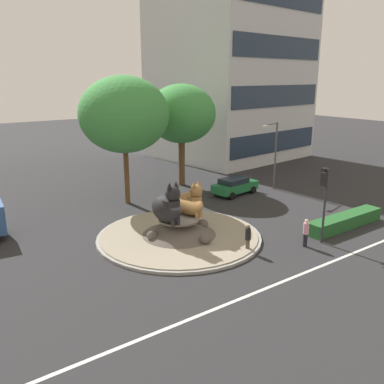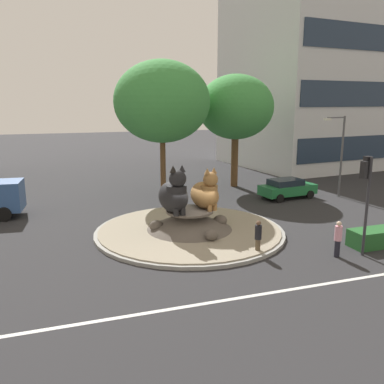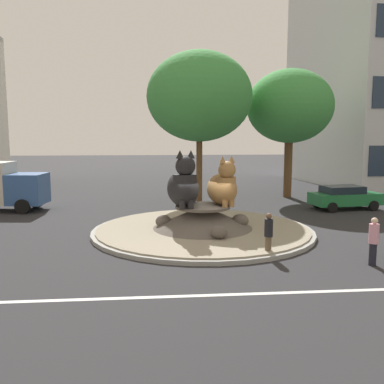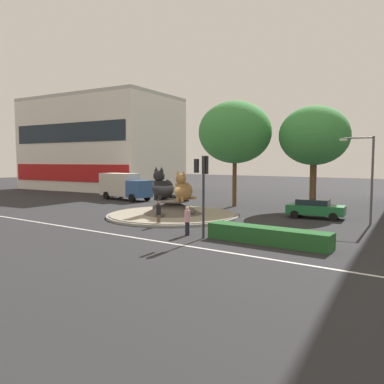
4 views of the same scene
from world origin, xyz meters
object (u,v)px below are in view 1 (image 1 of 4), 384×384
object	(u,v)px
office_tower	(231,27)
pedestrian_pink_shirt	(306,232)
traffic_light_mast	(324,189)
broadleaf_tree_behind_island	(181,114)
pedestrian_black_shirt	(248,238)
cat_statue_tabby	(191,202)
cat_statue_black	(168,207)
second_tree_near_tower	(124,115)
sedan_on_far_lane	(235,186)
streetlight_arm	(274,150)

from	to	relation	value
office_tower	pedestrian_pink_shirt	bearing A→B (deg)	-127.79
traffic_light_mast	pedestrian_pink_shirt	world-z (taller)	traffic_light_mast
broadleaf_tree_behind_island	pedestrian_black_shirt	xyz separation A→B (m)	(-5.70, -15.46, -5.88)
office_tower	pedestrian_black_shirt	distance (m)	34.85
cat_statue_tabby	office_tower	xyz separation A→B (m)	(20.51, 20.38, 13.79)
office_tower	cat_statue_tabby	bearing A→B (deg)	-141.64
cat_statue_black	pedestrian_pink_shirt	bearing A→B (deg)	42.59
second_tree_near_tower	pedestrian_pink_shirt	xyz separation A→B (m)	(4.81, -14.58, -6.33)
traffic_light_mast	second_tree_near_tower	xyz separation A→B (m)	(-6.03, 14.72, 3.75)
broadleaf_tree_behind_island	pedestrian_pink_shirt	world-z (taller)	broadleaf_tree_behind_island
broadleaf_tree_behind_island	second_tree_near_tower	size ratio (longest dim) A/B	0.93
cat_statue_tabby	broadleaf_tree_behind_island	bearing A→B (deg)	133.56
sedan_on_far_lane	office_tower	bearing A→B (deg)	44.01
office_tower	streetlight_arm	distance (m)	21.37
cat_statue_black	sedan_on_far_lane	world-z (taller)	cat_statue_black
cat_statue_tabby	second_tree_near_tower	distance (m)	10.16
traffic_light_mast	sedan_on_far_lane	bearing A→B (deg)	-23.03
pedestrian_pink_shirt	second_tree_near_tower	bearing A→B (deg)	-131.65
streetlight_arm	pedestrian_pink_shirt	xyz separation A→B (m)	(-8.08, -10.55, -2.75)
cat_statue_black	office_tower	xyz separation A→B (m)	(22.44, 20.62, 13.68)
traffic_light_mast	pedestrian_black_shirt	size ratio (longest dim) A/B	2.79
cat_statue_tabby	office_tower	distance (m)	32.03
pedestrian_black_shirt	second_tree_near_tower	bearing A→B (deg)	-37.40
cat_statue_tabby	pedestrian_pink_shirt	xyz separation A→B (m)	(4.59, -5.77, -1.27)
office_tower	sedan_on_far_lane	world-z (taller)	office_tower
broadleaf_tree_behind_island	pedestrian_black_shirt	bearing A→B (deg)	-110.23
cat_statue_tabby	pedestrian_black_shirt	distance (m)	4.65
cat_statue_tabby	sedan_on_far_lane	distance (m)	10.50
pedestrian_black_shirt	traffic_light_mast	bearing A→B (deg)	-151.75
broadleaf_tree_behind_island	pedestrian_pink_shirt	bearing A→B (deg)	-97.45
cat_statue_tabby	streetlight_arm	distance (m)	13.61
traffic_light_mast	broadleaf_tree_behind_island	world-z (taller)	broadleaf_tree_behind_island
cat_statue_tabby	pedestrian_pink_shirt	size ratio (longest dim) A/B	1.42
cat_statue_black	pedestrian_black_shirt	size ratio (longest dim) A/B	1.63
second_tree_near_tower	pedestrian_pink_shirt	size ratio (longest dim) A/B	5.81
cat_statue_black	sedan_on_far_lane	bearing A→B (deg)	111.66
traffic_light_mast	streetlight_arm	xyz separation A→B (m)	(6.86, 10.69, 0.17)
pedestrian_pink_shirt	broadleaf_tree_behind_island	bearing A→B (deg)	-157.34
traffic_light_mast	streetlight_arm	bearing A→B (deg)	-41.35
sedan_on_far_lane	broadleaf_tree_behind_island	bearing A→B (deg)	102.12
broadleaf_tree_behind_island	office_tower	bearing A→B (deg)	34.00
office_tower	traffic_light_mast	bearing A→B (deg)	-125.66
broadleaf_tree_behind_island	streetlight_arm	distance (m)	9.19
cat_statue_black	cat_statue_tabby	distance (m)	1.95
pedestrian_pink_shirt	sedan_on_far_lane	size ratio (longest dim) A/B	0.39
second_tree_near_tower	pedestrian_black_shirt	bearing A→B (deg)	-84.26
office_tower	pedestrian_pink_shirt	distance (m)	34.12
cat_statue_tabby	traffic_light_mast	xyz separation A→B (m)	(5.81, -5.91, 1.31)
cat_statue_black	pedestrian_pink_shirt	world-z (taller)	cat_statue_black
second_tree_near_tower	streetlight_arm	bearing A→B (deg)	-17.39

